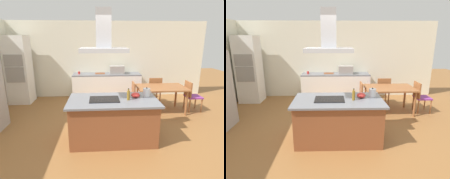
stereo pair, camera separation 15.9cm
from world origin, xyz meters
TOP-DOWN VIEW (x-y plane):
  - ground at (0.00, 1.50)m, footprint 16.00×16.00m
  - wall_back at (0.00, 3.25)m, footprint 7.20×0.10m
  - kitchen_island at (0.00, 0.00)m, footprint 1.83×1.01m
  - cooktop at (-0.18, 0.00)m, footprint 0.60×0.44m
  - tea_kettle at (0.73, 0.16)m, footprint 0.21×0.15m
  - olive_oil_bottle at (0.31, -0.05)m, footprint 0.06×0.06m
  - mixing_bowl at (0.48, 0.11)m, footprint 0.19×0.19m
  - back_counter at (-0.01, 2.88)m, footprint 2.38×0.62m
  - countertop_microwave at (0.35, 2.88)m, footprint 0.50×0.38m
  - coffee_mug_red at (-0.98, 2.90)m, footprint 0.08×0.08m
  - cutting_board at (-0.25, 2.93)m, footprint 0.34×0.24m
  - wall_oven_stack at (-2.90, 2.65)m, footprint 0.70×0.66m
  - dining_table at (1.52, 1.51)m, footprint 1.40×0.90m
  - chair_at_right_end at (2.43, 1.51)m, footprint 0.42×0.42m
  - chair_at_left_end at (0.60, 1.51)m, footprint 0.42×0.42m
  - chair_facing_back_wall at (1.52, 2.18)m, footprint 0.42×0.42m
  - range_hood at (-0.18, 0.00)m, footprint 0.90×0.55m

SIDE VIEW (x-z plane):
  - ground at x=0.00m, z-range 0.00..0.00m
  - back_counter at x=-0.01m, z-range 0.00..0.90m
  - kitchen_island at x=0.00m, z-range 0.00..0.90m
  - chair_at_right_end at x=2.43m, z-range 0.06..0.95m
  - chair_at_left_end at x=0.60m, z-range 0.06..0.95m
  - chair_facing_back_wall at x=1.52m, z-range 0.06..0.95m
  - dining_table at x=1.52m, z-range 0.29..1.04m
  - cooktop at x=-0.18m, z-range 0.90..0.91m
  - cutting_board at x=-0.25m, z-range 0.90..0.92m
  - coffee_mug_red at x=-0.98m, z-range 0.90..0.99m
  - mixing_bowl at x=0.48m, z-range 0.90..1.00m
  - tea_kettle at x=0.73m, z-range 0.89..1.09m
  - olive_oil_bottle at x=0.31m, z-range 0.88..1.12m
  - countertop_microwave at x=0.35m, z-range 0.90..1.18m
  - wall_oven_stack at x=-2.90m, z-range 0.00..2.20m
  - wall_back at x=0.00m, z-range 0.00..2.70m
  - range_hood at x=-0.18m, z-range 1.71..2.49m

